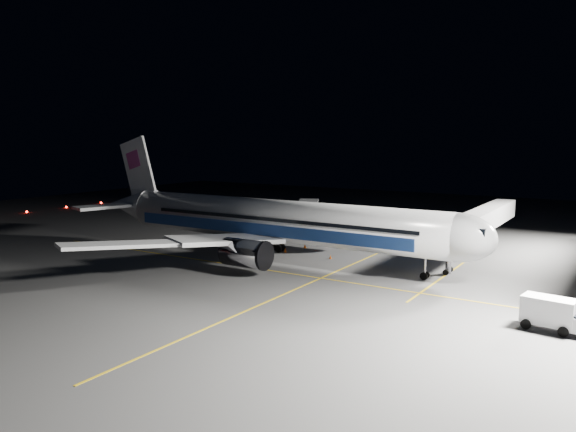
% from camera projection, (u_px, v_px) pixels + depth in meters
% --- Properties ---
extents(ground, '(200.00, 200.00, 0.00)m').
position_uv_depth(ground, '(277.00, 259.00, 76.11)').
color(ground, '#4C4C4F').
rests_on(ground, ground).
extents(guide_line_main, '(0.25, 80.00, 0.01)m').
position_uv_depth(guide_line_main, '(344.00, 268.00, 70.84)').
color(guide_line_main, gold).
rests_on(guide_line_main, ground).
extents(guide_line_cross, '(70.00, 0.25, 0.01)m').
position_uv_depth(guide_line_cross, '(252.00, 268.00, 71.07)').
color(guide_line_cross, gold).
rests_on(guide_line_cross, ground).
extents(guide_line_side, '(0.25, 40.00, 0.01)m').
position_uv_depth(guide_line_side, '(461.00, 264.00, 72.90)').
color(guide_line_side, gold).
rests_on(guide_line_side, ground).
extents(airliner, '(61.48, 54.22, 16.64)m').
position_uv_depth(airliner, '(271.00, 221.00, 75.95)').
color(airliner, silver).
rests_on(airliner, ground).
extents(jet_bridge, '(3.60, 34.40, 6.30)m').
position_uv_depth(jet_bridge, '(478.00, 222.00, 79.02)').
color(jet_bridge, '#B2B2B7').
rests_on(jet_bridge, ground).
extents(service_truck, '(5.79, 3.01, 2.84)m').
position_uv_depth(service_truck, '(555.00, 314.00, 47.77)').
color(service_truck, silver).
rests_on(service_truck, ground).
extents(baggage_tug, '(2.75, 2.44, 1.68)m').
position_uv_depth(baggage_tug, '(283.00, 225.00, 100.58)').
color(baggage_tug, black).
rests_on(baggage_tug, ground).
extents(safety_cone_a, '(0.34, 0.34, 0.51)m').
position_uv_depth(safety_cone_a, '(330.00, 257.00, 76.26)').
color(safety_cone_a, '#FF5E0A').
rests_on(safety_cone_a, ground).
extents(safety_cone_b, '(0.46, 0.46, 0.68)m').
position_uv_depth(safety_cone_b, '(285.00, 250.00, 80.44)').
color(safety_cone_b, '#FF5E0A').
rests_on(safety_cone_b, ground).
extents(safety_cone_c, '(0.43, 0.43, 0.65)m').
position_uv_depth(safety_cone_c, '(305.00, 246.00, 83.70)').
color(safety_cone_c, '#FF5E0A').
rests_on(safety_cone_c, ground).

